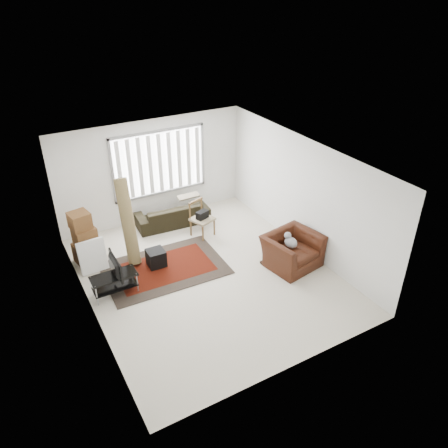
{
  "coord_description": "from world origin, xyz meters",
  "views": [
    {
      "loc": [
        -3.51,
        -6.94,
        5.77
      ],
      "look_at": [
        0.52,
        0.18,
        1.05
      ],
      "focal_mm": 35.0,
      "sensor_mm": 36.0,
      "label": 1
    }
  ],
  "objects_px": {
    "side_chair": "(202,217)",
    "armchair": "(292,248)",
    "moving_boxes": "(84,239)",
    "tv_stand": "(114,281)",
    "sofa": "(172,211)"
  },
  "relations": [
    {
      "from": "armchair",
      "to": "tv_stand",
      "type": "bearing_deg",
      "value": 156.53
    },
    {
      "from": "side_chair",
      "to": "armchair",
      "type": "height_order",
      "value": "side_chair"
    },
    {
      "from": "tv_stand",
      "to": "side_chair",
      "type": "relative_size",
      "value": 1.01
    },
    {
      "from": "armchair",
      "to": "side_chair",
      "type": "bearing_deg",
      "value": 108.94
    },
    {
      "from": "moving_boxes",
      "to": "side_chair",
      "type": "height_order",
      "value": "moving_boxes"
    },
    {
      "from": "moving_boxes",
      "to": "armchair",
      "type": "bearing_deg",
      "value": -31.19
    },
    {
      "from": "moving_boxes",
      "to": "side_chair",
      "type": "distance_m",
      "value": 2.83
    },
    {
      "from": "moving_boxes",
      "to": "side_chair",
      "type": "xyz_separation_m",
      "value": [
        2.82,
        -0.26,
        -0.08
      ]
    },
    {
      "from": "side_chair",
      "to": "tv_stand",
      "type": "bearing_deg",
      "value": -174.63
    },
    {
      "from": "sofa",
      "to": "armchair",
      "type": "bearing_deg",
      "value": 121.68
    },
    {
      "from": "tv_stand",
      "to": "sofa",
      "type": "xyz_separation_m",
      "value": [
        2.21,
        2.1,
        0.03
      ]
    },
    {
      "from": "sofa",
      "to": "side_chair",
      "type": "bearing_deg",
      "value": 119.2
    },
    {
      "from": "tv_stand",
      "to": "armchair",
      "type": "distance_m",
      "value": 3.9
    },
    {
      "from": "armchair",
      "to": "moving_boxes",
      "type": "bearing_deg",
      "value": 139.31
    },
    {
      "from": "moving_boxes",
      "to": "sofa",
      "type": "distance_m",
      "value": 2.5
    }
  ]
}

